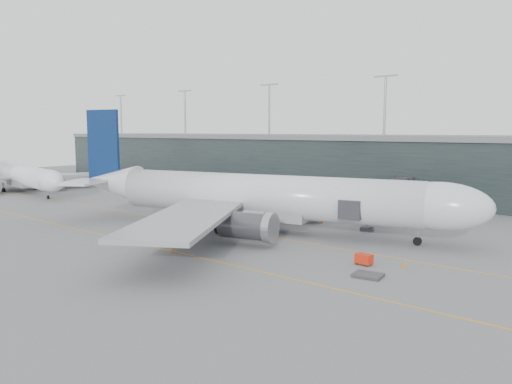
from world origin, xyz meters
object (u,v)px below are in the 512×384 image
Objects in this scene: gse_cart at (364,259)px; jet_bridge at (394,193)px; second_aircraft at (22,175)px; main_aircraft at (260,196)px.

jet_bridge is at bearing 112.84° from gse_cart.
second_aircraft is (-94.54, -24.90, -0.49)m from jet_bridge.
jet_bridge is 97.77m from second_aircraft.
main_aircraft is 82.41m from second_aircraft.
jet_bridge is 21.16× the size of gse_cart.
gse_cart is at bearing -33.93° from main_aircraft.
main_aircraft reaches higher than gse_cart.
gse_cart is (105.55, -8.03, -3.65)m from second_aircraft.
main_aircraft reaches higher than second_aircraft.
jet_bridge is 34.97m from gse_cart.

